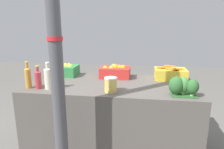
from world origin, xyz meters
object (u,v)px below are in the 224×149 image
at_px(apple_crate, 63,70).
at_px(broccoli_pile, 182,86).
at_px(juice_bottle_cloudy, 48,78).
at_px(support_pole, 56,54).
at_px(juice_bottle_amber, 28,77).
at_px(orange_crate, 116,71).
at_px(juice_bottle_ruby, 38,79).
at_px(carrot_crate, 170,74).
at_px(pickle_jar, 111,85).

xyz_separation_m(apple_crate, broccoli_pile, (1.35, -0.58, 0.01)).
bearing_deg(juice_bottle_cloudy, apple_crate, 97.33).
bearing_deg(support_pole, broccoli_pile, 22.25).
bearing_deg(juice_bottle_cloudy, support_pole, -56.05).
distance_m(apple_crate, broccoli_pile, 1.47).
bearing_deg(juice_bottle_amber, apple_crate, 75.93).
bearing_deg(orange_crate, juice_bottle_ruby, -141.27).
height_order(support_pole, apple_crate, support_pole).
distance_m(support_pole, juice_bottle_ruby, 0.65).
distance_m(broccoli_pile, juice_bottle_cloudy, 1.28).
xyz_separation_m(carrot_crate, juice_bottle_cloudy, (-1.25, -0.57, 0.05)).
distance_m(orange_crate, carrot_crate, 0.65).
height_order(apple_crate, pickle_jar, apple_crate).
bearing_deg(juice_bottle_cloudy, juice_bottle_ruby, 180.00).
bearing_deg(juice_bottle_cloudy, orange_crate, 43.44).
bearing_deg(carrot_crate, pickle_jar, -138.08).
xyz_separation_m(apple_crate, juice_bottle_ruby, (-0.04, -0.57, 0.03)).
height_order(apple_crate, orange_crate, apple_crate).
bearing_deg(juice_bottle_amber, orange_crate, 34.85).
height_order(apple_crate, juice_bottle_amber, juice_bottle_amber).
bearing_deg(carrot_crate, juice_bottle_cloudy, -155.71).
xyz_separation_m(broccoli_pile, pickle_jar, (-0.65, 0.01, -0.02)).
distance_m(orange_crate, juice_bottle_cloudy, 0.83).
distance_m(apple_crate, carrot_crate, 1.33).
xyz_separation_m(support_pole, broccoli_pile, (1.00, 0.41, -0.32)).
xyz_separation_m(juice_bottle_cloudy, pickle_jar, (0.63, 0.00, -0.05)).
relative_size(carrot_crate, pickle_jar, 2.55).
relative_size(juice_bottle_amber, juice_bottle_cloudy, 1.01).
distance_m(juice_bottle_ruby, pickle_jar, 0.73).
bearing_deg(orange_crate, carrot_crate, -0.27).
xyz_separation_m(juice_bottle_amber, juice_bottle_cloudy, (0.22, 0.00, 0.00)).
bearing_deg(pickle_jar, carrot_crate, 41.92).
bearing_deg(juice_bottle_cloudy, pickle_jar, 0.12).
bearing_deg(juice_bottle_amber, pickle_jar, 0.09).
relative_size(orange_crate, juice_bottle_amber, 1.32).
height_order(support_pole, broccoli_pile, support_pole).
height_order(support_pole, orange_crate, support_pole).
height_order(carrot_crate, pickle_jar, carrot_crate).
bearing_deg(juice_bottle_amber, juice_bottle_cloudy, 0.00).
bearing_deg(carrot_crate, apple_crate, 179.83).
relative_size(orange_crate, broccoli_pile, 1.39).
distance_m(juice_bottle_amber, pickle_jar, 0.84).
relative_size(apple_crate, juice_bottle_ruby, 1.52).
bearing_deg(pickle_jar, support_pole, -129.46).
relative_size(carrot_crate, juice_bottle_amber, 1.32).
relative_size(juice_bottle_amber, pickle_jar, 1.94).
bearing_deg(broccoli_pile, orange_crate, 139.58).
height_order(juice_bottle_cloudy, pickle_jar, juice_bottle_cloudy).
bearing_deg(apple_crate, orange_crate, -0.08).
distance_m(carrot_crate, pickle_jar, 0.85).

